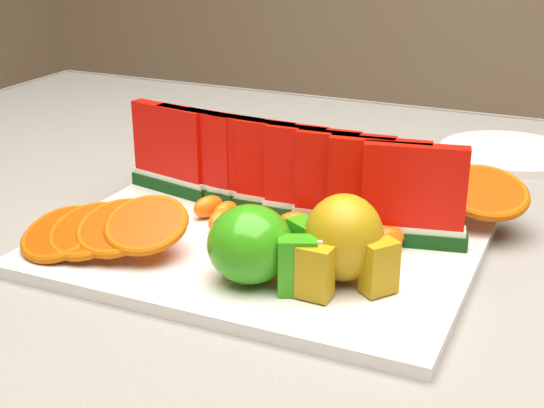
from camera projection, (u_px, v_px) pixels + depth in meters
The scene contains 11 objects.
table at pixel (340, 311), 0.83m from camera, with size 1.40×0.90×0.75m.
tablecloth at pixel (342, 259), 0.81m from camera, with size 1.53×1.03×0.20m.
platter at pixel (261, 245), 0.73m from camera, with size 0.40×0.30×0.01m.
apple_cluster at pixel (259, 246), 0.63m from camera, with size 0.10×0.08×0.07m.
pear_cluster at pixel (344, 241), 0.63m from camera, with size 0.09×0.09×0.08m.
side_plate at pixel (509, 153), 1.00m from camera, with size 0.20×0.20×0.01m.
fork at pixel (318, 151), 1.02m from camera, with size 0.09×0.19×0.00m.
watermelon_row at pixel (281, 173), 0.76m from camera, with size 0.39×0.07×0.10m.
orange_fan_front at pixel (103, 229), 0.69m from camera, with size 0.17×0.11×0.05m.
orange_fan_back at pixel (347, 180), 0.81m from camera, with size 0.39×0.12×0.05m.
tangerine_segments at pixel (288, 226), 0.73m from camera, with size 0.22×0.07×0.02m.
Camera 1 is at (0.23, -0.70, 1.07)m, focal length 50.00 mm.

